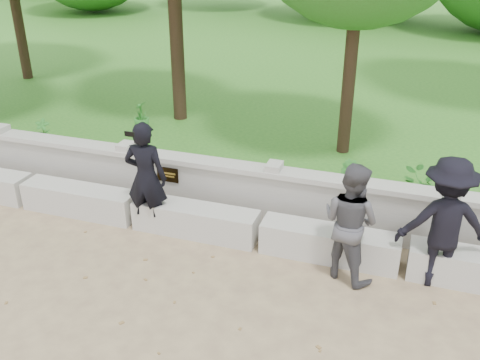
{
  "coord_description": "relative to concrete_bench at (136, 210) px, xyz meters",
  "views": [
    {
      "loc": [
        3.85,
        -4.42,
        4.2
      ],
      "look_at": [
        1.68,
        1.95,
        0.97
      ],
      "focal_mm": 40.0,
      "sensor_mm": 36.0,
      "label": 1
    }
  ],
  "objects": [
    {
      "name": "visitor_mid",
      "position": [
        4.4,
        -0.1,
        0.65
      ],
      "size": [
        1.24,
        0.87,
        1.74
      ],
      "color": "black",
      "rests_on": "ground"
    },
    {
      "name": "shrub_a",
      "position": [
        -2.98,
        1.78,
        0.29
      ],
      "size": [
        0.33,
        0.28,
        0.53
      ],
      "primitive_type": "imported",
      "rotation": [
        0.0,
        0.0,
        0.4
      ],
      "color": "#2E7A29",
      "rests_on": "lawn"
    },
    {
      "name": "visitor_left",
      "position": [
        3.28,
        -0.33,
        0.58
      ],
      "size": [
        0.97,
        0.89,
        1.61
      ],
      "color": "#46454B",
      "rests_on": "ground"
    },
    {
      "name": "shrub_d",
      "position": [
        -1.58,
        3.18,
        0.33
      ],
      "size": [
        0.34,
        0.37,
        0.61
      ],
      "primitive_type": "imported",
      "rotation": [
        0.0,
        0.0,
        4.83
      ],
      "color": "#2E7A29",
      "rests_on": "lawn"
    },
    {
      "name": "man_main",
      "position": [
        0.29,
        -0.1,
        0.64
      ],
      "size": [
        0.66,
        0.6,
        1.72
      ],
      "color": "black",
      "rests_on": "ground"
    },
    {
      "name": "shrub_c",
      "position": [
        4.14,
        1.4,
        0.34
      ],
      "size": [
        0.73,
        0.69,
        0.64
      ],
      "primitive_type": "imported",
      "rotation": [
        0.0,
        0.0,
        3.55
      ],
      "color": "#2E7A29",
      "rests_on": "lawn"
    },
    {
      "name": "shrub_b",
      "position": [
        3.04,
        1.4,
        0.34
      ],
      "size": [
        0.44,
        0.44,
        0.63
      ],
      "primitive_type": "imported",
      "rotation": [
        0.0,
        0.0,
        2.39
      ],
      "color": "#2E7A29",
      "rests_on": "lawn"
    },
    {
      "name": "lawn",
      "position": [
        -0.0,
        12.1,
        -0.1
      ],
      "size": [
        40.0,
        22.0,
        0.25
      ],
      "primitive_type": "cube",
      "color": "#28631D",
      "rests_on": "ground"
    },
    {
      "name": "parapet_wall",
      "position": [
        0.0,
        0.7,
        0.24
      ],
      "size": [
        12.5,
        0.35,
        0.9
      ],
      "color": "#A8A69F",
      "rests_on": "ground"
    },
    {
      "name": "concrete_bench",
      "position": [
        0.0,
        0.0,
        0.0
      ],
      "size": [
        11.9,
        0.45,
        0.45
      ],
      "color": "#B3B1A9",
      "rests_on": "ground"
    },
    {
      "name": "ground",
      "position": [
        -0.0,
        -1.9,
        -0.22
      ],
      "size": [
        80.0,
        80.0,
        0.0
      ],
      "primitive_type": "plane",
      "color": "tan",
      "rests_on": "ground"
    }
  ]
}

